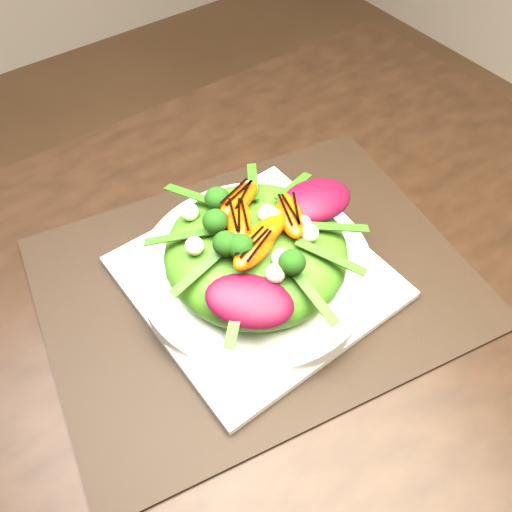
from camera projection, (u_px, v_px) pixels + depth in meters
dining_table at (97, 459)px, 0.54m from camera, size 1.60×0.90×0.75m
placemat at (256, 281)px, 0.65m from camera, size 0.55×0.46×0.00m
plate_base at (256, 277)px, 0.65m from camera, size 0.28×0.28×0.01m
salad_bowl at (256, 269)px, 0.63m from camera, size 0.32×0.32×0.02m
lettuce_mound at (256, 251)px, 0.61m from camera, size 0.23×0.23×0.07m
radicchio_leaf at (316, 200)px, 0.62m from camera, size 0.09×0.07×0.02m
orange_segment at (245, 216)px, 0.58m from camera, size 0.07×0.05×0.02m
broccoli_floret at (200, 225)px, 0.57m from camera, size 0.05×0.05×0.04m
macadamia_nut at (307, 227)px, 0.58m from camera, size 0.02×0.02×0.02m
balsamic_drizzle at (245, 210)px, 0.58m from camera, size 0.04×0.02×0.00m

